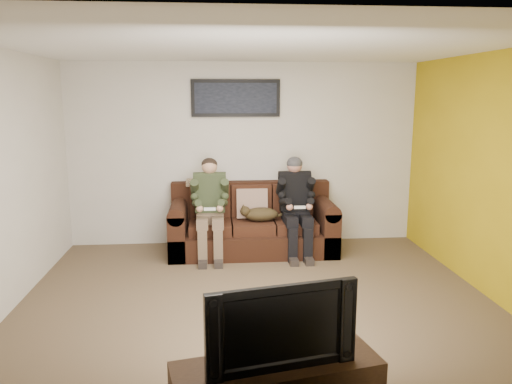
{
  "coord_description": "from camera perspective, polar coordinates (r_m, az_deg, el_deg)",
  "views": [
    {
      "loc": [
        -0.43,
        -4.9,
        2.15
      ],
      "look_at": [
        0.08,
        1.2,
        0.95
      ],
      "focal_mm": 35.0,
      "sensor_mm": 36.0,
      "label": 1
    }
  ],
  "objects": [
    {
      "name": "throw_pillow",
      "position": [
        6.96,
        -0.47,
        -1.31
      ],
      "size": [
        0.43,
        0.21,
        0.43
      ],
      "primitive_type": "cube",
      "rotation": [
        -0.21,
        0.0,
        0.0
      ],
      "color": "#977663",
      "rests_on": "sofa"
    },
    {
      "name": "throw_blanket",
      "position": [
        7.12,
        -6.12,
        1.11
      ],
      "size": [
        0.46,
        0.23,
        0.08
      ],
      "primitive_type": "cube",
      "color": "tan",
      "rests_on": "sofa"
    },
    {
      "name": "wall_back",
      "position": [
        7.22,
        -1.37,
        4.31
      ],
      "size": [
        5.0,
        0.0,
        5.0
      ],
      "primitive_type": "plane",
      "rotation": [
        1.57,
        0.0,
        0.0
      ],
      "color": "beige",
      "rests_on": "ground"
    },
    {
      "name": "person_left",
      "position": [
        6.69,
        -5.29,
        -1.14
      ],
      "size": [
        0.51,
        0.87,
        1.31
      ],
      "color": "brown",
      "rests_on": "sofa"
    },
    {
      "name": "ceiling",
      "position": [
        4.94,
        0.21,
        16.32
      ],
      "size": [
        5.0,
        5.0,
        0.0
      ],
      "primitive_type": "plane",
      "rotation": [
        3.14,
        0.0,
        0.0
      ],
      "color": "silver",
      "rests_on": "ground"
    },
    {
      "name": "television",
      "position": [
        3.3,
        2.47,
        -14.62
      ],
      "size": [
        0.99,
        0.33,
        0.57
      ],
      "primitive_type": "imported",
      "rotation": [
        0.0,
        0.0,
        0.21
      ],
      "color": "black",
      "rests_on": "tv_stand"
    },
    {
      "name": "framed_poster",
      "position": [
        7.13,
        -2.33,
        10.67
      ],
      "size": [
        1.25,
        0.05,
        0.52
      ],
      "color": "black",
      "rests_on": "wall_back"
    },
    {
      "name": "accent_wall_right",
      "position": [
        5.77,
        25.67,
        1.52
      ],
      "size": [
        0.0,
        4.5,
        4.5
      ],
      "primitive_type": "plane",
      "rotation": [
        1.57,
        0.0,
        -1.57
      ],
      "color": "#BA9D12",
      "rests_on": "ground"
    },
    {
      "name": "wall_right",
      "position": [
        5.77,
        25.76,
        1.52
      ],
      "size": [
        0.0,
        4.5,
        4.5
      ],
      "primitive_type": "plane",
      "rotation": [
        1.57,
        0.0,
        -1.57
      ],
      "color": "beige",
      "rests_on": "ground"
    },
    {
      "name": "wall_front",
      "position": [
        2.82,
        4.23,
        -6.47
      ],
      "size": [
        5.0,
        0.0,
        5.0
      ],
      "primitive_type": "plane",
      "rotation": [
        -1.57,
        0.0,
        0.0
      ],
      "color": "beige",
      "rests_on": "ground"
    },
    {
      "name": "floor",
      "position": [
        5.37,
        0.19,
        -12.51
      ],
      "size": [
        5.0,
        5.0,
        0.0
      ],
      "primitive_type": "plane",
      "color": "brown",
      "rests_on": "ground"
    },
    {
      "name": "person_right",
      "position": [
        6.78,
        4.59,
        -0.93
      ],
      "size": [
        0.51,
        0.86,
        1.32
      ],
      "color": "black",
      "rests_on": "sofa"
    },
    {
      "name": "cat",
      "position": [
        6.79,
        0.43,
        -2.53
      ],
      "size": [
        0.66,
        0.26,
        0.24
      ],
      "color": "#4A3A1D",
      "rests_on": "sofa"
    },
    {
      "name": "sofa",
      "position": [
        6.99,
        -0.44,
        -3.85
      ],
      "size": [
        2.26,
        0.97,
        0.92
      ],
      "color": "black",
      "rests_on": "ground"
    }
  ]
}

